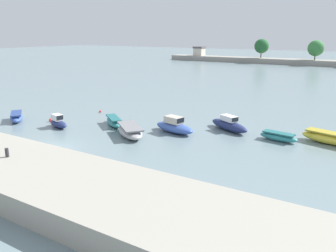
{
  "coord_description": "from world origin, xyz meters",
  "views": [
    {
      "loc": [
        25.36,
        -20.4,
        10.55
      ],
      "look_at": [
        6.87,
        9.74,
        0.89
      ],
      "focal_mm": 36.69,
      "sensor_mm": 36.0,
      "label": 1
    }
  ],
  "objects_px": {
    "moored_boat_1": "(58,123)",
    "moored_boat_5": "(229,125)",
    "moored_boat_0": "(17,117)",
    "mooring_buoy_1": "(100,111)",
    "moored_boat_6": "(278,137)",
    "mooring_buoy_2": "(51,120)",
    "moored_boat_3": "(130,131)",
    "moored_boat_2": "(114,121)",
    "moored_boat_7": "(327,138)",
    "moored_boat_4": "(174,127)",
    "mooring_bollard": "(7,153)"
  },
  "relations": [
    {
      "from": "moored_boat_5",
      "to": "mooring_buoy_2",
      "type": "distance_m",
      "value": 21.49
    },
    {
      "from": "moored_boat_1",
      "to": "moored_boat_5",
      "type": "bearing_deg",
      "value": 43.37
    },
    {
      "from": "moored_boat_6",
      "to": "moored_boat_7",
      "type": "relative_size",
      "value": 0.76
    },
    {
      "from": "moored_boat_4",
      "to": "moored_boat_0",
      "type": "bearing_deg",
      "value": -149.6
    },
    {
      "from": "moored_boat_2",
      "to": "moored_boat_5",
      "type": "bearing_deg",
      "value": 60.1
    },
    {
      "from": "mooring_bollard",
      "to": "moored_boat_3",
      "type": "relative_size",
      "value": 0.12
    },
    {
      "from": "moored_boat_5",
      "to": "moored_boat_7",
      "type": "height_order",
      "value": "moored_boat_5"
    },
    {
      "from": "mooring_buoy_1",
      "to": "moored_boat_2",
      "type": "bearing_deg",
      "value": -35.39
    },
    {
      "from": "moored_boat_1",
      "to": "moored_boat_3",
      "type": "xyz_separation_m",
      "value": [
        9.08,
        1.68,
        -0.04
      ]
    },
    {
      "from": "moored_boat_4",
      "to": "mooring_buoy_1",
      "type": "relative_size",
      "value": 18.06
    },
    {
      "from": "moored_boat_1",
      "to": "moored_boat_5",
      "type": "xyz_separation_m",
      "value": [
        17.14,
        9.16,
        0.05
      ]
    },
    {
      "from": "moored_boat_6",
      "to": "moored_boat_0",
      "type": "bearing_deg",
      "value": -155.13
    },
    {
      "from": "moored_boat_3",
      "to": "mooring_buoy_1",
      "type": "relative_size",
      "value": 19.08
    },
    {
      "from": "moored_boat_0",
      "to": "moored_boat_2",
      "type": "distance_m",
      "value": 12.48
    },
    {
      "from": "moored_boat_4",
      "to": "moored_boat_7",
      "type": "xyz_separation_m",
      "value": [
        14.78,
        4.55,
        -0.1
      ]
    },
    {
      "from": "moored_boat_2",
      "to": "moored_boat_6",
      "type": "relative_size",
      "value": 1.11
    },
    {
      "from": "moored_boat_0",
      "to": "moored_boat_4",
      "type": "xyz_separation_m",
      "value": [
        19.1,
        5.89,
        0.15
      ]
    },
    {
      "from": "mooring_buoy_1",
      "to": "moored_boat_4",
      "type": "bearing_deg",
      "value": -12.6
    },
    {
      "from": "moored_boat_4",
      "to": "mooring_buoy_2",
      "type": "distance_m",
      "value": 15.73
    },
    {
      "from": "mooring_bollard",
      "to": "moored_boat_7",
      "type": "distance_m",
      "value": 28.85
    },
    {
      "from": "mooring_bollard",
      "to": "moored_boat_6",
      "type": "xyz_separation_m",
      "value": [
        14.97,
        19.72,
        -1.54
      ]
    },
    {
      "from": "mooring_buoy_2",
      "to": "moored_boat_5",
      "type": "bearing_deg",
      "value": 21.53
    },
    {
      "from": "moored_boat_3",
      "to": "mooring_buoy_1",
      "type": "xyz_separation_m",
      "value": [
        -10.24,
        6.6,
        -0.38
      ]
    },
    {
      "from": "moored_boat_7",
      "to": "moored_boat_4",
      "type": "bearing_deg",
      "value": -148.42
    },
    {
      "from": "mooring_buoy_1",
      "to": "mooring_buoy_2",
      "type": "relative_size",
      "value": 0.7
    },
    {
      "from": "mooring_buoy_1",
      "to": "moored_boat_6",
      "type": "bearing_deg",
      "value": -0.42
    },
    {
      "from": "moored_boat_0",
      "to": "mooring_buoy_1",
      "type": "relative_size",
      "value": 14.28
    },
    {
      "from": "moored_boat_6",
      "to": "moored_boat_3",
      "type": "bearing_deg",
      "value": -146.59
    },
    {
      "from": "moored_boat_7",
      "to": "moored_boat_2",
      "type": "bearing_deg",
      "value": -150.94
    },
    {
      "from": "moored_boat_1",
      "to": "moored_boat_3",
      "type": "bearing_deg",
      "value": 25.75
    },
    {
      "from": "mooring_bollard",
      "to": "moored_boat_7",
      "type": "height_order",
      "value": "mooring_bollard"
    },
    {
      "from": "moored_boat_0",
      "to": "moored_boat_7",
      "type": "xyz_separation_m",
      "value": [
        33.88,
        10.44,
        0.06
      ]
    },
    {
      "from": "moored_boat_0",
      "to": "mooring_buoy_2",
      "type": "height_order",
      "value": "moored_boat_0"
    },
    {
      "from": "moored_boat_1",
      "to": "mooring_buoy_1",
      "type": "xyz_separation_m",
      "value": [
        -1.17,
        8.29,
        -0.42
      ]
    },
    {
      "from": "mooring_buoy_2",
      "to": "moored_boat_3",
      "type": "bearing_deg",
      "value": 1.93
    },
    {
      "from": "moored_boat_7",
      "to": "mooring_buoy_1",
      "type": "relative_size",
      "value": 17.68
    },
    {
      "from": "moored_boat_1",
      "to": "moored_boat_2",
      "type": "xyz_separation_m",
      "value": [
        4.86,
        4.01,
        -0.1
      ]
    },
    {
      "from": "moored_boat_4",
      "to": "mooring_buoy_1",
      "type": "xyz_separation_m",
      "value": [
        -13.54,
        3.03,
        -0.5
      ]
    },
    {
      "from": "moored_boat_0",
      "to": "mooring_buoy_1",
      "type": "height_order",
      "value": "moored_boat_0"
    },
    {
      "from": "moored_boat_3",
      "to": "moored_boat_1",
      "type": "bearing_deg",
      "value": -130.75
    },
    {
      "from": "mooring_bollard",
      "to": "moored_boat_7",
      "type": "relative_size",
      "value": 0.13
    },
    {
      "from": "moored_boat_3",
      "to": "moored_boat_7",
      "type": "bearing_deg",
      "value": 62.95
    },
    {
      "from": "mooring_bollard",
      "to": "moored_boat_2",
      "type": "height_order",
      "value": "mooring_bollard"
    },
    {
      "from": "moored_boat_0",
      "to": "moored_boat_6",
      "type": "bearing_deg",
      "value": 53.85
    },
    {
      "from": "moored_boat_3",
      "to": "mooring_buoy_2",
      "type": "relative_size",
      "value": 13.43
    },
    {
      "from": "moored_boat_1",
      "to": "mooring_bollard",
      "type": "bearing_deg",
      "value": -40.57
    },
    {
      "from": "moored_boat_2",
      "to": "mooring_buoy_2",
      "type": "bearing_deg",
      "value": -123.2
    },
    {
      "from": "moored_boat_5",
      "to": "moored_boat_7",
      "type": "bearing_deg",
      "value": 31.2
    },
    {
      "from": "moored_boat_0",
      "to": "moored_boat_2",
      "type": "xyz_separation_m",
      "value": [
        11.59,
        4.64,
        -0.02
      ]
    },
    {
      "from": "moored_boat_6",
      "to": "mooring_buoy_2",
      "type": "height_order",
      "value": "moored_boat_6"
    }
  ]
}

